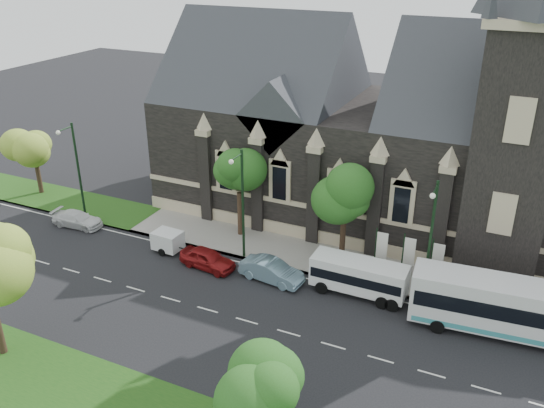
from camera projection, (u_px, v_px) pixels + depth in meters
The scene contains 19 objects.
ground at pixel (247, 321), 37.48m from camera, with size 160.00×160.00×0.00m, color black.
sidewalk at pixel (301, 255), 45.27m from camera, with size 80.00×5.00×0.15m, color gray.
museum at pixel (402, 133), 47.56m from camera, with size 40.00×17.70×29.90m.
tree_park_east at pixel (272, 386), 25.51m from camera, with size 3.40×3.40×6.28m.
tree_walk_right at pixel (349, 190), 42.63m from camera, with size 4.08×4.08×7.80m.
tree_walk_left at pixel (242, 172), 46.11m from camera, with size 3.91×3.91×7.64m.
tree_walk_far at pixel (37, 149), 54.57m from camera, with size 3.40×3.40×6.28m.
street_lamp_near at pixel (430, 237), 37.35m from camera, with size 0.36×1.88×9.00m.
street_lamp_mid at pixel (241, 200), 42.71m from camera, with size 0.36×1.88×9.00m.
street_lamp_far at pixel (76, 167), 48.83m from camera, with size 0.36×1.88×9.00m.
banner_flag_left at pixel (379, 248), 41.49m from camera, with size 0.90×0.10×4.00m.
banner_flag_center at pixel (407, 254), 40.72m from camera, with size 0.90×0.10×4.00m.
banner_flag_right at pixel (435, 260), 39.96m from camera, with size 0.90×0.10×4.00m.
tour_coach at pixel (517, 309), 35.27m from camera, with size 12.96×3.82×3.73m.
shuttle_bus at pixel (359, 275), 39.78m from camera, with size 6.71×2.40×2.59m.
box_trailer at pixel (168, 240), 45.54m from camera, with size 3.25×1.91×1.72m.
sedan at pixel (271, 271), 41.67m from camera, with size 1.69×4.86×1.60m, color #7A9DB0.
car_far_red at pixel (208, 259), 43.32m from camera, with size 1.81×4.50×1.53m, color maroon.
car_far_white at pixel (77, 219), 49.71m from camera, with size 1.87×4.59×1.33m, color silver.
Camera 1 is at (14.49, -27.23, 22.71)m, focal length 37.63 mm.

